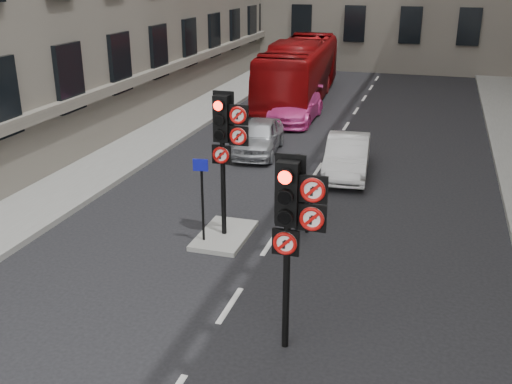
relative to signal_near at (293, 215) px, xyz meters
The scene contains 12 objects.
ground 3.14m from the signal_near, 146.26° to the right, with size 120.00×120.00×0.00m, color black.
pavement_left 14.24m from the signal_near, 128.28° to the left, with size 3.00×50.00×0.16m, color gray.
centre_island 5.44m from the signal_near, 123.83° to the left, with size 1.20×2.00×0.12m, color gray.
signal_near is the anchor object (origin of this frame).
signal_far 4.77m from the signal_near, 123.02° to the left, with size 0.91×0.40×3.58m.
car_silver 12.05m from the signal_near, 109.29° to the left, with size 1.46×3.63×1.24m, color #ADB0B5.
car_white 9.97m from the signal_near, 92.94° to the left, with size 1.33×3.82×1.26m, color silver.
car_pink 16.84m from the signal_near, 102.97° to the left, with size 1.80×4.44×1.29m, color #EB45A5.
bus_red 21.04m from the signal_near, 102.69° to the left, with size 2.52×10.77×3.00m, color maroon.
motorcycle 8.06m from the signal_near, 102.66° to the left, with size 0.53×1.87×1.12m, color black.
motorcyclist 5.40m from the signal_near, 100.35° to the left, with size 0.58×0.38×1.59m, color black.
info_sign 4.75m from the signal_near, 131.07° to the left, with size 0.36×0.13×2.09m.
Camera 1 is at (3.55, -7.86, 6.43)m, focal length 42.00 mm.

